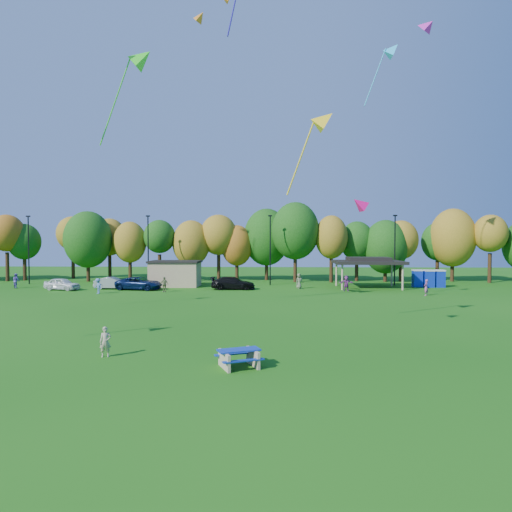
{
  "coord_description": "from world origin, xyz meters",
  "views": [
    {
      "loc": [
        2.45,
        -19.1,
        5.85
      ],
      "look_at": [
        1.47,
        6.0,
        4.97
      ],
      "focal_mm": 32.0,
      "sensor_mm": 36.0,
      "label": 1
    }
  ],
  "objects_px": {
    "car_a": "(62,284)",
    "car_c": "(139,283)",
    "picnic_table": "(239,357)",
    "car_b": "(113,283)",
    "car_d": "(233,283)",
    "kite_flyer": "(105,342)",
    "porta_potties": "(429,278)"
  },
  "relations": [
    {
      "from": "car_a",
      "to": "car_c",
      "type": "height_order",
      "value": "car_c"
    },
    {
      "from": "picnic_table",
      "to": "car_c",
      "type": "xyz_separation_m",
      "value": [
        -14.23,
        32.23,
        0.27
      ]
    },
    {
      "from": "car_b",
      "to": "car_d",
      "type": "xyz_separation_m",
      "value": [
        14.39,
        0.12,
        0.05
      ]
    },
    {
      "from": "kite_flyer",
      "to": "car_d",
      "type": "height_order",
      "value": "kite_flyer"
    },
    {
      "from": "porta_potties",
      "to": "car_d",
      "type": "relative_size",
      "value": 0.72
    },
    {
      "from": "picnic_table",
      "to": "kite_flyer",
      "type": "distance_m",
      "value": 7.01
    },
    {
      "from": "porta_potties",
      "to": "car_a",
      "type": "height_order",
      "value": "porta_potties"
    },
    {
      "from": "car_a",
      "to": "car_b",
      "type": "relative_size",
      "value": 0.98
    },
    {
      "from": "car_d",
      "to": "kite_flyer",
      "type": "bearing_deg",
      "value": 172.87
    },
    {
      "from": "porta_potties",
      "to": "kite_flyer",
      "type": "height_order",
      "value": "porta_potties"
    },
    {
      "from": "picnic_table",
      "to": "porta_potties",
      "type": "bearing_deg",
      "value": 37.48
    },
    {
      "from": "kite_flyer",
      "to": "car_c",
      "type": "bearing_deg",
      "value": 88.75
    },
    {
      "from": "kite_flyer",
      "to": "car_c",
      "type": "distance_m",
      "value": 31.53
    },
    {
      "from": "car_a",
      "to": "car_b",
      "type": "height_order",
      "value": "car_a"
    },
    {
      "from": "car_a",
      "to": "car_b",
      "type": "xyz_separation_m",
      "value": [
        5.54,
        1.37,
        -0.01
      ]
    },
    {
      "from": "car_a",
      "to": "car_c",
      "type": "distance_m",
      "value": 8.94
    },
    {
      "from": "kite_flyer",
      "to": "car_a",
      "type": "xyz_separation_m",
      "value": [
        -16.32,
        29.9,
        -0.04
      ]
    },
    {
      "from": "porta_potties",
      "to": "car_c",
      "type": "distance_m",
      "value": 35.38
    },
    {
      "from": "kite_flyer",
      "to": "car_c",
      "type": "xyz_separation_m",
      "value": [
        -7.42,
        30.64,
        -0.0
      ]
    },
    {
      "from": "picnic_table",
      "to": "car_a",
      "type": "bearing_deg",
      "value": 103.5
    },
    {
      "from": "porta_potties",
      "to": "car_b",
      "type": "relative_size",
      "value": 0.87
    },
    {
      "from": "picnic_table",
      "to": "car_c",
      "type": "distance_m",
      "value": 35.24
    },
    {
      "from": "porta_potties",
      "to": "car_a",
      "type": "bearing_deg",
      "value": -173.41
    },
    {
      "from": "porta_potties",
      "to": "car_c",
      "type": "relative_size",
      "value": 0.69
    },
    {
      "from": "kite_flyer",
      "to": "car_d",
      "type": "bearing_deg",
      "value": 68.6
    },
    {
      "from": "car_c",
      "to": "car_d",
      "type": "xyz_separation_m",
      "value": [
        11.02,
        0.75,
        0.0
      ]
    },
    {
      "from": "porta_potties",
      "to": "picnic_table",
      "type": "relative_size",
      "value": 1.56
    },
    {
      "from": "picnic_table",
      "to": "car_b",
      "type": "relative_size",
      "value": 0.56
    },
    {
      "from": "car_c",
      "to": "car_a",
      "type": "bearing_deg",
      "value": 104.05
    },
    {
      "from": "picnic_table",
      "to": "kite_flyer",
      "type": "bearing_deg",
      "value": 144.05
    },
    {
      "from": "picnic_table",
      "to": "car_d",
      "type": "bearing_deg",
      "value": 72.77
    },
    {
      "from": "car_a",
      "to": "car_c",
      "type": "relative_size",
      "value": 0.78
    }
  ]
}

